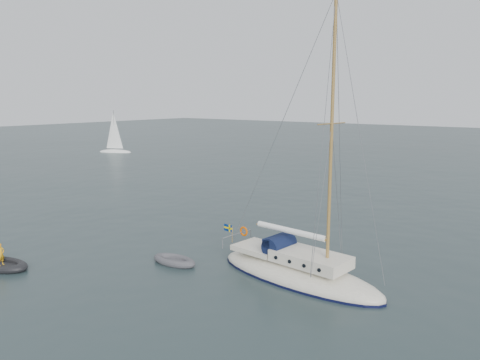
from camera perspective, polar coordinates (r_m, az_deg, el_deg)
The scene contains 4 objects.
ground at distance 27.65m, azimuth 3.38°, elevation -10.42°, with size 300.00×300.00×0.00m, color black.
sailboat at distance 25.55m, azimuth 7.12°, elevation -9.50°, with size 10.62×3.18×15.13m.
dinghy at distance 28.17m, azimuth -8.02°, elevation -9.71°, with size 2.96×1.34×0.42m.
distant_yacht_a at distance 87.09m, azimuth -15.09°, elevation 5.51°, with size 6.05×3.23×8.02m.
Camera 1 is at (14.29, -21.64, 9.60)m, focal length 35.00 mm.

